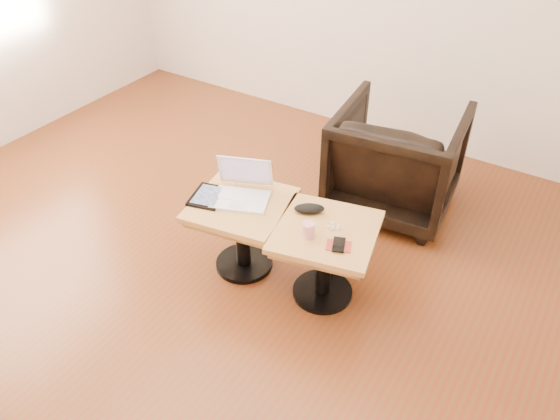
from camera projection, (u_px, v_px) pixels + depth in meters
The scene contains 11 objects.
room_shell at pixel (151, 57), 2.29m from camera, with size 4.52×4.52×2.71m.
side_table_left at pixel (242, 219), 3.04m from camera, with size 0.59×0.59×0.46m.
side_table_right at pixel (325, 246), 2.85m from camera, with size 0.61×0.61×0.46m.
laptop at pixel (242, 190), 2.98m from camera, with size 0.38×0.36×0.21m.
tablet at pixel (208, 196), 3.00m from camera, with size 0.22×0.26×0.02m.
charging_adapter at pixel (230, 176), 3.15m from camera, with size 0.04×0.04×0.02m, color white.
glasses_case at pixel (309, 209), 2.88m from camera, with size 0.16×0.07×0.05m, color black.
striped_cup at pixel (308, 230), 2.71m from camera, with size 0.06×0.06×0.08m, color #D9395D.
earbuds_tangle at pixel (334, 227), 2.79m from camera, with size 0.08×0.06×0.01m.
phone_on_sleeve at pixel (339, 245), 2.67m from camera, with size 0.15×0.12×0.02m.
armchair at pixel (397, 160), 3.52m from camera, with size 0.76×0.78×0.71m, color black.
Camera 1 is at (1.64, -1.58, 2.22)m, focal length 35.00 mm.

